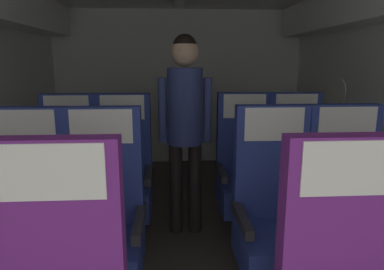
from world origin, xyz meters
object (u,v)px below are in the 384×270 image
Objects in this scene: seat_c_right_window at (245,175)px; flight_attendant at (185,114)px; seat_b_left_aisle at (104,227)px; seat_c_left_window at (69,179)px; seat_b_right_aisle at (346,218)px; seat_b_left_window at (27,228)px; seat_c_left_aisle at (124,178)px; seat_b_right_window at (274,221)px; seat_c_right_aisle at (296,174)px.

flight_attendant is at bearing -178.84° from seat_c_right_window.
seat_c_left_window is (-0.44, 0.84, 0.00)m from seat_b_left_aisle.
seat_b_left_aisle is 1.00× the size of seat_b_right_aisle.
seat_b_right_aisle is (1.91, 0.00, 0.00)m from seat_b_left_window.
seat_c_left_aisle is (-1.46, 0.83, 0.00)m from seat_b_right_aisle.
seat_b_right_window is 1.31m from seat_c_left_aisle.
seat_b_left_window is at bearing -179.85° from seat_b_right_aisle.
seat_c_left_window and seat_c_right_window have the same top height.
seat_b_left_aisle and seat_c_left_window have the same top height.
flight_attendant reaches higher than seat_b_right_aisle.
seat_b_left_window and seat_b_right_window have the same top height.
seat_b_left_aisle is at bearing -179.47° from seat_b_right_aisle.
flight_attendant is (0.51, 0.01, 0.53)m from seat_c_left_aisle.
seat_b_right_window is at bearing -90.34° from seat_c_right_window.
seat_b_right_aisle is at bearing 0.55° from seat_b_right_window.
seat_b_left_window is 1.46m from seat_b_right_window.
seat_c_left_window is at bearing 90.03° from seat_b_left_window.
seat_c_left_aisle is (0.01, 0.84, 0.00)m from seat_b_left_aisle.
seat_b_left_window and seat_c_left_aisle have the same top height.
seat_b_left_window and seat_b_right_aisle have the same top height.
seat_c_right_aisle is at bearing 62.06° from seat_b_right_window.
seat_c_right_window is at bearing 178.81° from seat_c_right_aisle.
seat_b_right_window is 0.95m from seat_c_right_aisle.
seat_b_right_aisle is 1.00× the size of seat_c_right_window.
seat_c_right_window is (0.01, 0.85, 0.00)m from seat_b_right_window.
seat_b_right_window is 1.11m from flight_attendant.
seat_b_right_window and seat_c_left_aisle have the same top height.
seat_b_left_aisle is 1.00× the size of seat_c_left_window.
seat_b_left_aisle is at bearing -179.47° from seat_b_right_window.
seat_c_right_aisle is at bearing -3.25° from flight_attendant.
seat_b_right_aisle is 2.08m from seat_c_left_window.
seat_c_left_aisle is (0.45, 0.83, 0.00)m from seat_b_left_window.
seat_c_left_window and seat_c_left_aisle have the same top height.
seat_b_left_window and seat_c_right_window have the same top height.
seat_c_left_aisle is at bearing -179.55° from seat_c_right_aisle.
seat_c_left_window is 1.90m from seat_c_right_aisle.
seat_b_right_aisle and seat_c_right_aisle have the same top height.
seat_b_right_aisle and seat_c_right_window have the same top height.
flight_attendant reaches higher than seat_b_left_window.
seat_b_left_window is at bearing 178.85° from seat_b_left_aisle.
seat_c_right_aisle and seat_c_right_window have the same top height.
seat_b_right_aisle is at bearing -62.24° from seat_c_right_window.
seat_b_right_window is at bearing 0.02° from seat_b_left_window.
seat_b_right_window is (1.02, 0.01, 0.00)m from seat_b_left_aisle.
seat_b_left_aisle is 1.02m from seat_b_right_window.
seat_b_left_window is 1.00× the size of seat_c_left_window.
seat_c_left_aisle is at bearing -178.84° from seat_c_right_window.
flight_attendant reaches higher than seat_c_right_aisle.
flight_attendant is (-0.95, 0.84, 0.53)m from seat_b_right_aisle.
seat_c_left_aisle is 1.02m from seat_c_right_window.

